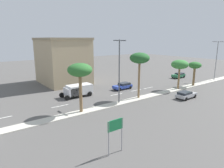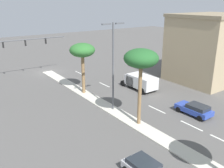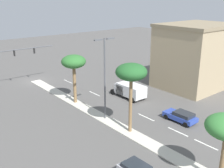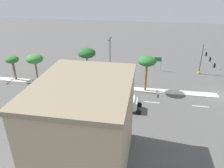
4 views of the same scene
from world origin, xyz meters
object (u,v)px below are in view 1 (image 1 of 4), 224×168
commercial_building (63,61)px  palm_tree_leading (180,65)px  directional_road_sign (115,129)px  street_lamp_rear (217,58)px  palm_tree_mid (140,59)px  sedan_silver_left (186,95)px  palm_tree_trailing (80,71)px  box_truck (77,90)px  street_lamp_trailing (119,67)px  palm_tree_inboard (195,66)px  sedan_green_rear (179,75)px  sedan_blue_trailing (123,86)px

commercial_building → palm_tree_leading: (20.41, 16.75, -0.17)m
directional_road_sign → street_lamp_rear: bearing=105.5°
palm_tree_mid → sedan_silver_left: (5.12, 6.71, -6.35)m
palm_tree_leading → commercial_building: bearing=-140.6°
palm_tree_trailing → box_truck: size_ratio=1.24×
commercial_building → street_lamp_trailing: (20.22, 0.89, 0.72)m
palm_tree_inboard → sedan_silver_left: (4.63, -9.93, -3.83)m
palm_tree_trailing → palm_tree_inboard: palm_tree_trailing is taller
palm_tree_trailing → palm_tree_leading: palm_tree_trailing is taller
commercial_building → sedan_silver_left: commercial_building is taller
palm_tree_inboard → street_lamp_rear: 9.88m
palm_tree_leading → directional_road_sign: bearing=-66.2°
commercial_building → street_lamp_rear: commercial_building is taller
palm_tree_inboard → sedan_silver_left: 11.61m
sedan_silver_left → commercial_building: bearing=-154.3°
street_lamp_trailing → palm_tree_trailing: bearing=-89.6°
palm_tree_leading → street_lamp_rear: bearing=90.0°
palm_tree_inboard → directional_road_sign: bearing=-70.3°
sedan_green_rear → sedan_blue_trailing: sedan_green_rear is taller
directional_road_sign → street_lamp_rear: street_lamp_rear is taller
palm_tree_mid → sedan_green_rear: palm_tree_mid is taller
commercial_building → palm_tree_mid: commercial_building is taller
sedan_green_rear → palm_tree_inboard: bearing=-35.7°
directional_road_sign → sedan_green_rear: directional_road_sign is taller
street_lamp_trailing → street_lamp_rear: (0.19, 31.00, -0.23)m
palm_tree_mid → palm_tree_inboard: palm_tree_mid is taller
palm_tree_trailing → sedan_green_rear: palm_tree_trailing is taller
street_lamp_rear → sedan_green_rear: bearing=-151.3°
street_lamp_trailing → box_truck: bearing=-153.6°
street_lamp_rear → box_truck: (-7.79, -34.76, -4.60)m
box_truck → palm_tree_leading: bearing=68.4°
directional_road_sign → box_truck: directional_road_sign is taller
box_truck → sedan_blue_trailing: bearing=85.9°
directional_road_sign → palm_tree_leading: size_ratio=0.55×
palm_tree_trailing → sedan_blue_trailing: 16.17m
palm_tree_mid → street_lamp_trailing: bearing=-88.9°
palm_tree_trailing → sedan_blue_trailing: (-6.90, 13.61, -5.33)m
palm_tree_leading → street_lamp_rear: street_lamp_rear is taller
palm_tree_mid → sedan_blue_trailing: bearing=163.5°
street_lamp_rear → palm_tree_leading: bearing=-90.0°
street_lamp_trailing → street_lamp_rear: size_ratio=1.04×
palm_tree_trailing → palm_tree_leading: bearing=89.6°
sedan_green_rear → street_lamp_rear: bearing=28.7°
sedan_silver_left → sedan_blue_trailing: 12.78m
palm_tree_trailing → palm_tree_leading: (0.14, 22.92, -0.89)m
directional_road_sign → palm_tree_inboard: size_ratio=0.62×
street_lamp_trailing → street_lamp_rear: bearing=89.6°
palm_tree_leading → sedan_green_rear: 14.06m
directional_road_sign → palm_tree_inboard: bearing=109.7°
directional_road_sign → palm_tree_leading: bearing=113.8°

